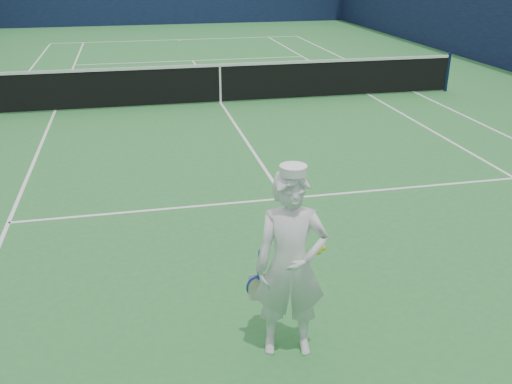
{
  "coord_description": "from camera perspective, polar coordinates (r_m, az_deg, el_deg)",
  "views": [
    {
      "loc": [
        -2.21,
        -14.38,
        3.59
      ],
      "look_at": [
        -0.91,
        -8.48,
        1.05
      ],
      "focal_mm": 40.0,
      "sensor_mm": 36.0,
      "label": 1
    }
  ],
  "objects": [
    {
      "name": "tennis_player",
      "position": [
        5.31,
        3.48,
        -7.33
      ],
      "size": [
        0.77,
        0.6,
        1.91
      ],
      "rotation": [
        0.0,
        0.0,
        -0.18
      ],
      "color": "white",
      "rests_on": "ground"
    },
    {
      "name": "ground",
      "position": [
        14.99,
        -3.55,
        8.89
      ],
      "size": [
        80.0,
        80.0,
        0.0
      ],
      "primitive_type": "plane",
      "color": "#2C7535",
      "rests_on": "ground"
    },
    {
      "name": "tennis_net",
      "position": [
        14.86,
        -3.61,
        10.97
      ],
      "size": [
        12.88,
        0.09,
        1.07
      ],
      "color": "#141E4C",
      "rests_on": "ground"
    },
    {
      "name": "court_markings",
      "position": [
        14.99,
        -3.55,
        8.91
      ],
      "size": [
        11.03,
        23.83,
        0.01
      ],
      "color": "white",
      "rests_on": "ground"
    },
    {
      "name": "windscreen_fence",
      "position": [
        14.64,
        -3.75,
        16.51
      ],
      "size": [
        20.12,
        36.12,
        4.0
      ],
      "color": "#0F1939",
      "rests_on": "ground"
    }
  ]
}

